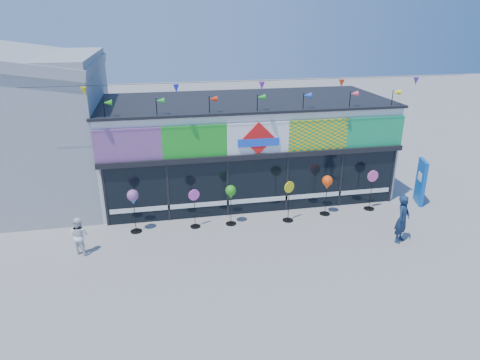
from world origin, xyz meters
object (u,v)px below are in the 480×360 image
object	(u,v)px
spinner_5	(371,189)
child	(79,236)
spinner_1	(195,207)
spinner_4	(327,184)
adult_man	(403,219)
spinner_3	(289,200)
spinner_2	(231,193)
spinner_0	(133,198)
blue_sign	(421,182)

from	to	relation	value
spinner_5	child	xyz separation A→B (m)	(-11.09, -1.33, -0.24)
spinner_1	spinner_4	world-z (taller)	spinner_4
spinner_1	adult_man	xyz separation A→B (m)	(6.96, -2.49, 0.06)
spinner_3	spinner_2	bearing A→B (deg)	176.44
spinner_1	spinner_0	bearing A→B (deg)	178.98
spinner_5	adult_man	world-z (taller)	adult_man
blue_sign	spinner_0	xyz separation A→B (m)	(-11.67, -0.34, 0.38)
spinner_5	spinner_0	bearing A→B (deg)	-179.11
blue_sign	child	world-z (taller)	blue_sign
spinner_0	spinner_5	world-z (taller)	spinner_5
spinner_5	blue_sign	bearing A→B (deg)	4.72
spinner_4	child	xyz separation A→B (m)	(-9.12, -1.23, -0.66)
spinner_0	spinner_5	bearing A→B (deg)	0.89
spinner_0	spinner_4	bearing A→B (deg)	0.36
spinner_4	adult_man	bearing A→B (deg)	-55.62
blue_sign	spinner_2	size ratio (longest dim) A/B	1.19
spinner_1	spinner_4	bearing A→B (deg)	0.93
spinner_1	spinner_3	bearing A→B (deg)	-2.88
spinner_2	spinner_5	bearing A→B (deg)	2.23
spinner_0	spinner_3	world-z (taller)	spinner_0
child	spinner_1	bearing A→B (deg)	-132.32
spinner_1	spinner_2	bearing A→B (deg)	-1.77
spinner_2	adult_man	size ratio (longest dim) A/B	0.92
spinner_0	spinner_5	distance (m)	9.35
spinner_5	adult_man	xyz separation A→B (m)	(-0.20, -2.67, -0.03)
spinner_3	spinner_1	bearing A→B (deg)	177.12
spinner_5	child	size ratio (longest dim) A/B	1.29
spinner_3	adult_man	xyz separation A→B (m)	(3.38, -2.31, 0.00)
spinner_2	child	bearing A→B (deg)	-168.18
spinner_1	child	size ratio (longest dim) A/B	1.16
spinner_0	adult_man	bearing A→B (deg)	-15.47
spinner_2	spinner_3	distance (m)	2.26
adult_man	spinner_4	bearing A→B (deg)	86.46
spinner_0	spinner_1	size ratio (longest dim) A/B	1.10
spinner_3	spinner_5	size ratio (longest dim) A/B	0.97
spinner_2	spinner_5	world-z (taller)	spinner_5
spinner_2	spinner_1	bearing A→B (deg)	178.23
spinner_0	spinner_1	distance (m)	2.24
spinner_1	spinner_5	world-z (taller)	spinner_5
spinner_3	spinner_5	xyz separation A→B (m)	(3.59, 0.36, 0.03)
blue_sign	child	size ratio (longest dim) A/B	1.45
spinner_4	adult_man	size ratio (longest dim) A/B	0.95
blue_sign	spinner_2	bearing A→B (deg)	-159.98
spinner_1	spinner_5	size ratio (longest dim) A/B	0.90
spinner_0	child	distance (m)	2.22
spinner_3	spinner_5	distance (m)	3.61
spinner_1	child	bearing A→B (deg)	-163.69
spinner_2	adult_man	bearing A→B (deg)	-23.60
spinner_2	spinner_0	bearing A→B (deg)	178.69
blue_sign	spinner_3	xyz separation A→B (m)	(-5.92, -0.56, -0.09)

